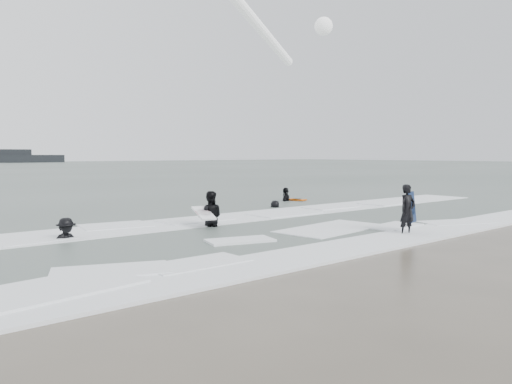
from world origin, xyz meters
TOP-DOWN VIEW (x-y plane):
  - ground at (0.00, 0.00)m, footprint 320.00×320.00m
  - surfer_centre at (1.62, -0.33)m, footprint 0.63×0.46m
  - surfer_wading at (-2.16, 4.82)m, footprint 1.11×1.07m
  - surfer_breaker at (-6.83, 5.22)m, footprint 1.01×0.60m
  - surfer_right_near at (6.08, 9.93)m, footprint 1.19×1.00m
  - surfer_right_far at (3.54, 7.92)m, footprint 0.84×0.65m
  - surf_foam at (0.00, 3.70)m, footprint 30.03×9.06m
  - bodyboards at (1.97, 4.72)m, footprint 9.82×10.58m
  - vessel_horizon at (25.07, 145.60)m, footprint 28.10×5.02m
  - airshow_jet at (27.16, 43.61)m, footprint 42.38×26.47m

SIDE VIEW (x-z plane):
  - ground at x=0.00m, z-range 0.00..0.00m
  - surfer_centre at x=1.62m, z-range -0.79..0.79m
  - surfer_wading at x=-2.16m, z-range -0.90..0.90m
  - surfer_breaker at x=-6.83m, z-range -0.77..0.77m
  - surfer_right_near at x=6.08m, z-range -0.95..0.95m
  - surfer_right_far at x=3.54m, z-range -0.76..0.76m
  - surf_foam at x=0.00m, z-range 0.00..0.08m
  - bodyboards at x=1.97m, z-range -0.13..1.12m
  - vessel_horizon at x=25.07m, z-range -0.49..3.33m
  - airshow_jet at x=27.16m, z-range 17.06..25.02m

